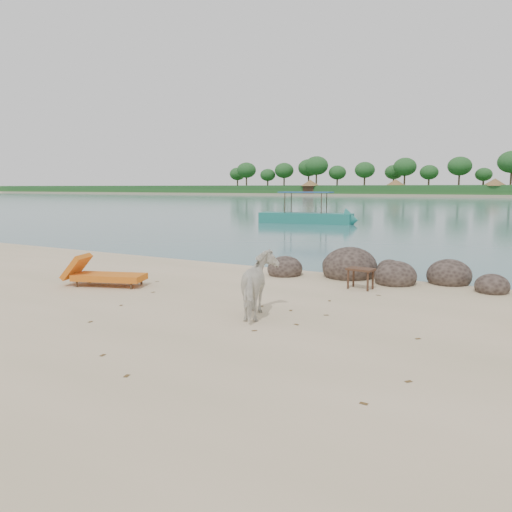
{
  "coord_description": "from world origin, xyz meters",
  "views": [
    {
      "loc": [
        5.23,
        -7.62,
        2.54
      ],
      "look_at": [
        -0.4,
        2.0,
        1.0
      ],
      "focal_mm": 35.0,
      "sensor_mm": 36.0,
      "label": 1
    }
  ],
  "objects_px": {
    "lounge_chair": "(109,274)",
    "boat_near": "(306,197)",
    "boulders": "(373,272)",
    "cow": "(260,286)",
    "side_table": "(360,280)"
  },
  "relations": [
    {
      "from": "lounge_chair",
      "to": "boat_near",
      "type": "height_order",
      "value": "boat_near"
    },
    {
      "from": "boulders",
      "to": "lounge_chair",
      "type": "height_order",
      "value": "boulders"
    },
    {
      "from": "boulders",
      "to": "cow",
      "type": "distance_m",
      "value": 5.2
    },
    {
      "from": "side_table",
      "to": "boat_near",
      "type": "height_order",
      "value": "boat_near"
    },
    {
      "from": "boat_near",
      "to": "side_table",
      "type": "bearing_deg",
      "value": -69.78
    },
    {
      "from": "boulders",
      "to": "boat_near",
      "type": "height_order",
      "value": "boat_near"
    },
    {
      "from": "lounge_chair",
      "to": "boat_near",
      "type": "xyz_separation_m",
      "value": [
        -5.57,
        24.09,
        1.49
      ]
    },
    {
      "from": "lounge_chair",
      "to": "boat_near",
      "type": "bearing_deg",
      "value": 82.81
    },
    {
      "from": "side_table",
      "to": "lounge_chair",
      "type": "bearing_deg",
      "value": -147.88
    },
    {
      "from": "boulders",
      "to": "side_table",
      "type": "bearing_deg",
      "value": -83.56
    },
    {
      "from": "boulders",
      "to": "lounge_chair",
      "type": "relative_size",
      "value": 2.79
    },
    {
      "from": "cow",
      "to": "side_table",
      "type": "xyz_separation_m",
      "value": [
        0.83,
        3.55,
        -0.37
      ]
    },
    {
      "from": "boulders",
      "to": "side_table",
      "type": "relative_size",
      "value": 9.79
    },
    {
      "from": "boat_near",
      "to": "lounge_chair",
      "type": "bearing_deg",
      "value": -84.7
    },
    {
      "from": "boulders",
      "to": "cow",
      "type": "relative_size",
      "value": 4.22
    }
  ]
}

